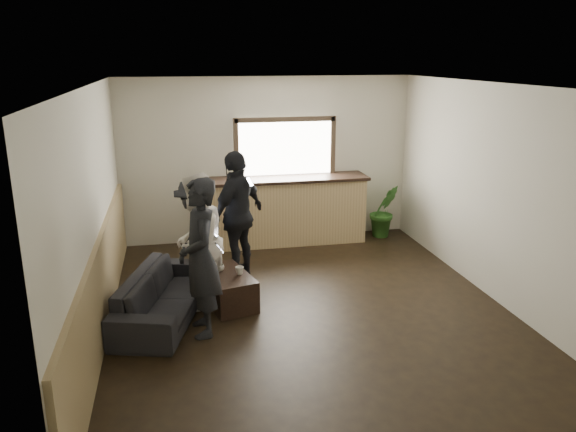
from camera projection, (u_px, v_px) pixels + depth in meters
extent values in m
cube|color=black|center=(308.00, 309.00, 7.19)|extent=(5.00, 6.00, 0.01)
cube|color=silver|center=(310.00, 85.00, 6.42)|extent=(5.00, 6.00, 0.01)
cube|color=beige|center=(267.00, 160.00, 9.63)|extent=(5.00, 0.01, 2.80)
cube|color=beige|center=(409.00, 308.00, 3.98)|extent=(5.00, 0.01, 2.80)
cube|color=beige|center=(93.00, 215.00, 6.32)|extent=(0.01, 6.00, 2.80)
cube|color=beige|center=(495.00, 193.00, 7.29)|extent=(0.01, 6.00, 2.80)
cube|color=#998256|center=(103.00, 284.00, 6.56)|extent=(0.06, 5.90, 1.10)
cube|color=tan|center=(288.00, 211.00, 9.62)|extent=(2.60, 0.60, 1.10)
cube|color=black|center=(288.00, 179.00, 9.46)|extent=(2.70, 0.68, 0.05)
cube|color=white|center=(285.00, 148.00, 9.60)|extent=(1.60, 0.06, 0.90)
cube|color=#3F3326|center=(285.00, 119.00, 9.43)|extent=(1.72, 0.08, 0.08)
cube|color=#3F3326|center=(236.00, 150.00, 9.40)|extent=(0.08, 0.08, 1.06)
cube|color=#3F3326|center=(333.00, 147.00, 9.73)|extent=(0.08, 0.08, 1.06)
imported|color=black|center=(164.00, 295.00, 6.91)|extent=(1.29, 2.11, 0.57)
cube|color=black|center=(227.00, 289.00, 7.29)|extent=(0.75, 1.05, 0.42)
imported|color=silver|center=(220.00, 268.00, 7.31)|extent=(0.12, 0.12, 0.09)
imported|color=silver|center=(239.00, 271.00, 7.20)|extent=(0.12, 0.12, 0.10)
imported|color=#2D6623|center=(384.00, 211.00, 9.95)|extent=(0.57, 0.49, 0.94)
imported|color=black|center=(201.00, 258.00, 6.35)|extent=(0.51, 0.72, 1.84)
cube|color=black|center=(220.00, 248.00, 6.39)|extent=(0.10, 0.08, 0.12)
cube|color=white|center=(220.00, 248.00, 6.38)|extent=(0.08, 0.07, 0.11)
imported|color=beige|center=(198.00, 242.00, 7.06)|extent=(0.92, 1.03, 1.74)
cube|color=black|center=(214.00, 232.00, 6.98)|extent=(0.11, 0.10, 0.12)
cube|color=white|center=(214.00, 232.00, 6.98)|extent=(0.09, 0.09, 0.11)
imported|color=black|center=(195.00, 233.00, 7.77)|extent=(0.90, 1.13, 1.53)
cube|color=black|center=(210.00, 216.00, 7.66)|extent=(0.11, 0.10, 0.12)
cube|color=white|center=(210.00, 215.00, 7.65)|extent=(0.09, 0.09, 0.11)
imported|color=black|center=(238.00, 215.00, 8.03)|extent=(1.07, 1.10, 1.86)
cube|color=black|center=(250.00, 182.00, 7.77)|extent=(0.12, 0.11, 0.12)
cube|color=white|center=(250.00, 182.00, 7.77)|extent=(0.10, 0.10, 0.11)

